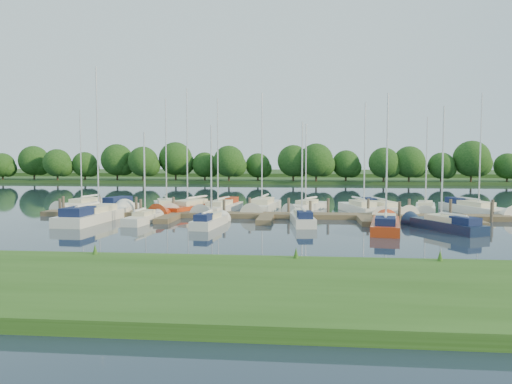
# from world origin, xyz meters

# --- Properties ---
(ground) EXTENTS (260.00, 260.00, 0.00)m
(ground) POSITION_xyz_m (0.00, 0.00, 0.00)
(ground) COLOR #192432
(ground) RESTS_ON ground
(near_bank) EXTENTS (90.00, 10.00, 0.50)m
(near_bank) POSITION_xyz_m (0.00, -16.00, 0.25)
(near_bank) COLOR #274D16
(near_bank) RESTS_ON ground
(dock) EXTENTS (40.00, 6.00, 0.40)m
(dock) POSITION_xyz_m (0.00, 7.31, 0.20)
(dock) COLOR brown
(dock) RESTS_ON ground
(mooring_pilings) EXTENTS (38.24, 2.84, 2.00)m
(mooring_pilings) POSITION_xyz_m (0.00, 8.43, 0.60)
(mooring_pilings) COLOR #473D33
(mooring_pilings) RESTS_ON ground
(far_shore) EXTENTS (180.00, 30.00, 0.60)m
(far_shore) POSITION_xyz_m (0.00, 75.00, 0.30)
(far_shore) COLOR #1F3E18
(far_shore) RESTS_ON ground
(distant_hill) EXTENTS (220.00, 40.00, 1.40)m
(distant_hill) POSITION_xyz_m (0.00, 100.00, 0.70)
(distant_hill) COLOR #335424
(distant_hill) RESTS_ON ground
(treeline) EXTENTS (146.65, 9.87, 8.04)m
(treeline) POSITION_xyz_m (-0.44, 62.05, 4.03)
(treeline) COLOR #38281C
(treeline) RESTS_ON ground
(sailboat_n_0) EXTENTS (2.90, 8.12, 10.22)m
(sailboat_n_0) POSITION_xyz_m (-19.23, 13.94, 0.27)
(sailboat_n_0) COLOR silver
(sailboat_n_0) RESTS_ON ground
(motorboat) EXTENTS (3.24, 5.87, 1.80)m
(motorboat) POSITION_xyz_m (-14.58, 10.94, 0.37)
(motorboat) COLOR silver
(motorboat) RESTS_ON ground
(sailboat_n_2) EXTENTS (4.43, 8.71, 11.10)m
(sailboat_n_2) POSITION_xyz_m (-10.13, 12.32, 0.27)
(sailboat_n_2) COLOR silver
(sailboat_n_2) RESTS_ON ground
(sailboat_n_3) EXTENTS (4.96, 9.30, 11.93)m
(sailboat_n_3) POSITION_xyz_m (-7.61, 11.12, 0.28)
(sailboat_n_3) COLOR #B73310
(sailboat_n_3) RESTS_ON ground
(sailboat_n_4) EXTENTS (3.45, 8.78, 11.02)m
(sailboat_n_4) POSITION_xyz_m (-4.86, 11.88, 0.32)
(sailboat_n_4) COLOR silver
(sailboat_n_4) RESTS_ON ground
(sailboat_n_5) EXTENTS (3.07, 9.19, 11.70)m
(sailboat_n_5) POSITION_xyz_m (-0.88, 12.91, 0.29)
(sailboat_n_5) COLOR silver
(sailboat_n_5) RESTS_ON ground
(sailboat_n_6) EXTENTS (4.23, 6.53, 8.75)m
(sailboat_n_6) POSITION_xyz_m (3.35, 14.51, 0.27)
(sailboat_n_6) COLOR silver
(sailboat_n_6) RESTS_ON ground
(sailboat_n_7) EXTENTS (3.78, 8.26, 10.58)m
(sailboat_n_7) POSITION_xyz_m (8.47, 11.99, 0.28)
(sailboat_n_7) COLOR silver
(sailboat_n_7) RESTS_ON ground
(sailboat_n_8) EXTENTS (4.15, 8.68, 10.99)m
(sailboat_n_8) POSITION_xyz_m (10.48, 12.69, 0.32)
(sailboat_n_8) COLOR silver
(sailboat_n_8) RESTS_ON ground
(sailboat_n_9) EXTENTS (3.10, 7.33, 9.30)m
(sailboat_n_9) POSITION_xyz_m (14.51, 13.75, 0.27)
(sailboat_n_9) COLOR silver
(sailboat_n_9) RESTS_ON ground
(sailboat_n_10) EXTENTS (4.58, 8.92, 11.39)m
(sailboat_n_10) POSITION_xyz_m (18.83, 13.06, 0.33)
(sailboat_n_10) COLOR silver
(sailboat_n_10) RESTS_ON ground
(sailboat_s_0) EXTENTS (3.08, 10.28, 12.97)m
(sailboat_s_0) POSITION_xyz_m (-13.78, 4.44, 0.34)
(sailboat_s_0) COLOR silver
(sailboat_s_0) RESTS_ON ground
(sailboat_s_1) EXTENTS (1.86, 5.76, 7.48)m
(sailboat_s_1) POSITION_xyz_m (-9.50, 3.61, 0.27)
(sailboat_s_1) COLOR silver
(sailboat_s_1) RESTS_ON ground
(sailboat_s_2) EXTENTS (2.04, 6.13, 7.93)m
(sailboat_s_2) POSITION_xyz_m (-3.92, 2.16, 0.32)
(sailboat_s_2) COLOR silver
(sailboat_s_2) RESTS_ON ground
(sailboat_s_3) EXTENTS (2.10, 6.41, 8.32)m
(sailboat_s_3) POSITION_xyz_m (2.96, 4.07, 0.33)
(sailboat_s_3) COLOR silver
(sailboat_s_3) RESTS_ON ground
(sailboat_s_4) EXTENTS (2.99, 7.99, 10.09)m
(sailboat_s_4) POSITION_xyz_m (8.88, 1.45, 0.32)
(sailboat_s_4) COLOR #B73310
(sailboat_s_4) RESTS_ON ground
(sailboat_s_5) EXTENTS (4.32, 6.88, 9.17)m
(sailboat_s_5) POSITION_xyz_m (13.05, 1.73, 0.32)
(sailboat_s_5) COLOR #101D37
(sailboat_s_5) RESTS_ON ground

